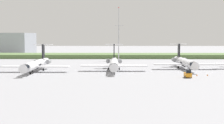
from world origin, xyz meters
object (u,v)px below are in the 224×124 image
at_px(baggage_tug, 188,74).
at_px(regional_jet_third, 114,63).
at_px(regional_jet_fourth, 184,62).
at_px(safety_cone_mid_marker, 207,75).
at_px(regional_jet_second, 36,64).
at_px(safety_cone_front_marker, 197,75).
at_px(antenna_mast, 119,38).

bearing_deg(baggage_tug, regional_jet_third, 139.19).
bearing_deg(regional_jet_fourth, safety_cone_mid_marker, -82.49).
distance_m(regional_jet_second, regional_jet_third, 26.53).
xyz_separation_m(regional_jet_second, baggage_tug, (47.82, -15.30, -1.53)).
xyz_separation_m(baggage_tug, safety_cone_mid_marker, (7.00, 4.45, -0.73)).
bearing_deg(safety_cone_front_marker, baggage_tug, -132.88).
height_order(regional_jet_second, safety_cone_mid_marker, regional_jet_second).
distance_m(regional_jet_second, antenna_mast, 58.59).
height_order(regional_jet_fourth, safety_cone_mid_marker, regional_jet_fourth).
xyz_separation_m(regional_jet_fourth, safety_cone_front_marker, (-0.75, -20.48, -2.26)).
distance_m(regional_jet_second, baggage_tug, 50.24).
relative_size(regional_jet_third, safety_cone_mid_marker, 56.36).
xyz_separation_m(regional_jet_third, baggage_tug, (21.50, -18.56, -1.53)).
height_order(baggage_tug, safety_cone_mid_marker, baggage_tug).
bearing_deg(regional_jet_third, regional_jet_fourth, 12.69).
bearing_deg(safety_cone_front_marker, regional_jet_fourth, 87.91).
height_order(antenna_mast, baggage_tug, antenna_mast).
distance_m(baggage_tug, safety_cone_front_marker, 5.38).
height_order(baggage_tug, safety_cone_front_marker, baggage_tug).
height_order(regional_jet_second, regional_jet_third, same).
bearing_deg(regional_jet_second, regional_jet_third, 7.05).
relative_size(regional_jet_second, regional_jet_fourth, 1.00).
distance_m(safety_cone_front_marker, safety_cone_mid_marker, 3.42).
bearing_deg(regional_jet_third, baggage_tug, -40.81).
distance_m(regional_jet_fourth, baggage_tug, 24.82).
bearing_deg(safety_cone_mid_marker, regional_jet_second, 168.81).
bearing_deg(antenna_mast, baggage_tug, -73.64).
bearing_deg(antenna_mast, regional_jet_second, -119.44).
height_order(regional_jet_third, safety_cone_front_marker, regional_jet_third).
distance_m(regional_jet_second, safety_cone_front_marker, 52.75).
relative_size(baggage_tug, safety_cone_mid_marker, 5.82).
bearing_deg(safety_cone_mid_marker, baggage_tug, -147.52).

